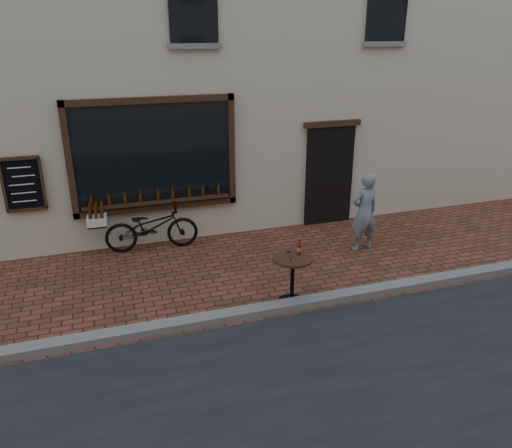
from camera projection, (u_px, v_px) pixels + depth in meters
name	position (u px, v px, depth m)	size (l,w,h in m)	color
ground	(312.00, 311.00, 7.87)	(90.00, 90.00, 0.00)	#50291A
kerb	(307.00, 302.00, 8.02)	(90.00, 0.25, 0.12)	slate
cargo_bicycle	(150.00, 226.00, 9.89)	(2.13, 0.73, 1.03)	black
bistro_table	(293.00, 271.00, 7.90)	(0.64, 0.64, 1.09)	black
pedestrian	(364.00, 212.00, 9.78)	(0.58, 0.38, 1.60)	slate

